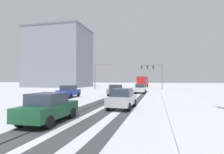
{
  "coord_description": "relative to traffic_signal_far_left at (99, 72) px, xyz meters",
  "views": [
    {
      "loc": [
        6.95,
        -6.07,
        2.33
      ],
      "look_at": [
        0.0,
        22.75,
        2.8
      ],
      "focal_mm": 29.9,
      "sensor_mm": 36.0,
      "label": 1
    }
  ],
  "objects": [
    {
      "name": "car_white_lead",
      "position": [
        11.15,
        -11.52,
        -3.52
      ],
      "size": [
        1.87,
        4.12,
        1.62
      ],
      "color": "silver",
      "rests_on": "ground"
    },
    {
      "name": "wheel_track_left_lane",
      "position": [
        7.96,
        -22.23,
        -4.33
      ],
      "size": [
        1.07,
        35.74,
        0.01
      ],
      "primitive_type": "cube",
      "color": "#424247",
      "rests_on": "ground"
    },
    {
      "name": "wheel_track_oncoming",
      "position": [
        11.82,
        -22.23,
        -4.33
      ],
      "size": [
        0.73,
        35.74,
        0.01
      ],
      "primitive_type": "cube",
      "color": "#424247",
      "rests_on": "ground"
    },
    {
      "name": "sidewalk_kerb_right",
      "position": [
        16.65,
        -23.85,
        -4.27
      ],
      "size": [
        4.0,
        35.74,
        0.12
      ],
      "primitive_type": "cube",
      "color": "white",
      "rests_on": "ground"
    },
    {
      "name": "car_grey_second",
      "position": [
        8.01,
        -17.31,
        -3.52
      ],
      "size": [
        1.95,
        4.16,
        1.62
      ],
      "color": "slate",
      "rests_on": "ground"
    },
    {
      "name": "bus_oncoming",
      "position": [
        9.59,
        16.14,
        -2.34
      ],
      "size": [
        3.0,
        11.09,
        3.38
      ],
      "color": "#B21E1E",
      "rests_on": "ground"
    },
    {
      "name": "wheel_track_center",
      "position": [
        8.85,
        -22.23,
        -4.33
      ],
      "size": [
        0.88,
        35.74,
        0.01
      ],
      "primitive_type": "cube",
      "color": "#424247",
      "rests_on": "ground"
    },
    {
      "name": "office_building_far_left_block",
      "position": [
        -18.06,
        12.26,
        5.44
      ],
      "size": [
        19.33,
        15.0,
        19.53
      ],
      "color": "gray",
      "rests_on": "ground"
    },
    {
      "name": "wheel_track_right_lane",
      "position": [
        10.29,
        -22.23,
        -4.33
      ],
      "size": [
        1.02,
        35.74,
        0.01
      ],
      "primitive_type": "cube",
      "color": "#424247",
      "rests_on": "ground"
    },
    {
      "name": "car_dark_green_fifth",
      "position": [
        8.19,
        -35.41,
        -3.52
      ],
      "size": [
        1.87,
        4.12,
        1.62
      ],
      "color": "#194C2D",
      "rests_on": "ground"
    },
    {
      "name": "traffic_signal_far_left",
      "position": [
        0.0,
        0.0,
        0.0
      ],
      "size": [
        4.6,
        0.38,
        6.5
      ],
      "color": "#56565B",
      "rests_on": "ground"
    },
    {
      "name": "car_blue_third",
      "position": [
        2.64,
        -21.9,
        -3.52
      ],
      "size": [
        1.92,
        4.14,
        1.62
      ],
      "color": "#233899",
      "rests_on": "ground"
    },
    {
      "name": "car_silver_fourth",
      "position": [
        11.21,
        -29.53,
        -3.52
      ],
      "size": [
        2.0,
        4.18,
        1.62
      ],
      "color": "#B7BABF",
      "rests_on": "ground"
    },
    {
      "name": "traffic_signal_far_right",
      "position": [
        13.1,
        4.05,
        0.44
      ],
      "size": [
        5.46,
        0.46,
        6.5
      ],
      "color": "#56565B",
      "rests_on": "ground"
    }
  ]
}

